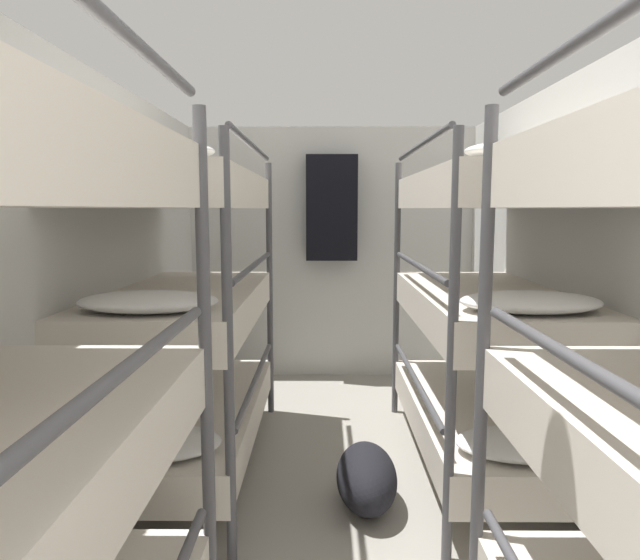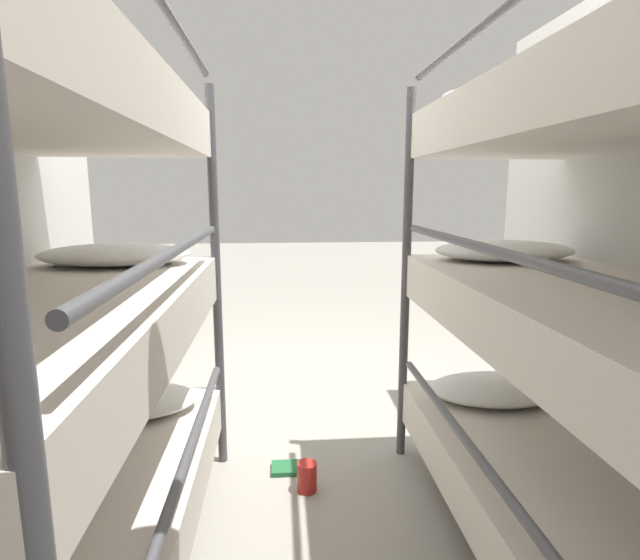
# 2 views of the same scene
# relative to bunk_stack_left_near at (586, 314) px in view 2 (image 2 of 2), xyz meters

# --- Properties ---
(ground_plane) EXTENTS (20.00, 20.00, 0.00)m
(ground_plane) POSITION_rel_bunk_stack_left_near_xyz_m (0.85, -1.43, -0.96)
(ground_plane) COLOR gray
(bunk_stack_left_near) EXTENTS (0.80, 1.85, 1.86)m
(bunk_stack_left_near) POSITION_rel_bunk_stack_left_near_xyz_m (0.00, 0.00, 0.00)
(bunk_stack_left_near) COLOR #4C4C51
(bunk_stack_left_near) RESTS_ON ground_plane
(bunk_stack_right_near) EXTENTS (0.80, 1.85, 1.86)m
(bunk_stack_right_near) POSITION_rel_bunk_stack_left_near_xyz_m (1.69, 0.00, 0.00)
(bunk_stack_right_near) COLOR #4C4C51
(bunk_stack_right_near) RESTS_ON ground_plane
(tin_can) EXTENTS (0.09, 0.09, 0.14)m
(tin_can) POSITION_rel_bunk_stack_left_near_xyz_m (0.90, -0.56, -0.89)
(tin_can) COLOR #AD231E
(tin_can) RESTS_ON ground_plane
(floor_book) EXTENTS (0.20, 0.12, 0.02)m
(floor_book) POSITION_rel_bunk_stack_left_near_xyz_m (0.96, -0.73, -0.95)
(floor_book) COLOR #236638
(floor_book) RESTS_ON ground_plane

